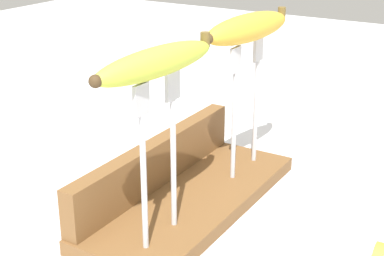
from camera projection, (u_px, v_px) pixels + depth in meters
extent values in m
plane|color=silver|center=(192.00, 206.00, 0.84)|extent=(3.00, 3.00, 0.00)
cube|color=brown|center=(192.00, 200.00, 0.83)|extent=(0.38, 0.15, 0.02)
cube|color=brown|center=(156.00, 163.00, 0.85)|extent=(0.37, 0.02, 0.07)
cylinder|color=#B2B2B7|center=(144.00, 184.00, 0.67)|extent=(0.01, 0.01, 0.17)
cube|color=#B2B2B7|center=(141.00, 100.00, 0.64)|extent=(0.03, 0.00, 0.04)
cylinder|color=#B2B2B7|center=(173.00, 165.00, 0.72)|extent=(0.01, 0.01, 0.17)
cube|color=#B2B2B7|center=(172.00, 85.00, 0.68)|extent=(0.03, 0.00, 0.04)
cylinder|color=#B2B2B7|center=(234.00, 126.00, 0.85)|extent=(0.01, 0.01, 0.16)
cube|color=#B2B2B7|center=(236.00, 60.00, 0.82)|extent=(0.03, 0.00, 0.04)
cylinder|color=#B2B2B7|center=(256.00, 112.00, 0.91)|extent=(0.01, 0.01, 0.16)
cube|color=#B2B2B7|center=(258.00, 49.00, 0.87)|extent=(0.03, 0.00, 0.04)
ellipsoid|color=#B2C138|center=(157.00, 62.00, 0.65)|extent=(0.20, 0.06, 0.03)
cylinder|color=brown|center=(205.00, 39.00, 0.71)|extent=(0.01, 0.01, 0.02)
sphere|color=#3F2D19|center=(95.00, 81.00, 0.58)|extent=(0.01, 0.01, 0.01)
ellipsoid|color=gold|center=(248.00, 28.00, 0.83)|extent=(0.19, 0.07, 0.04)
cylinder|color=brown|center=(282.00, 13.00, 0.89)|extent=(0.01, 0.01, 0.02)
sphere|color=#3F2D19|center=(209.00, 39.00, 0.77)|extent=(0.01, 0.01, 0.01)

